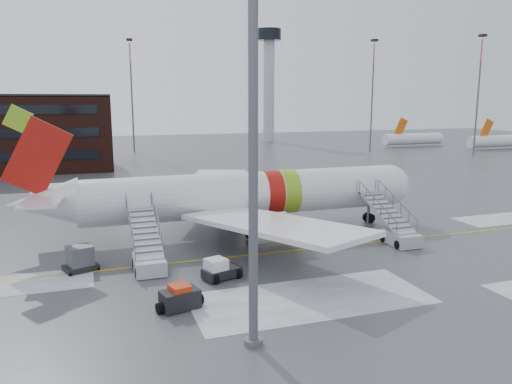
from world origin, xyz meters
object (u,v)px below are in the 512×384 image
object	(u,v)px
uld_container	(80,259)
light_mast_near	(253,67)
airliner	(238,195)
airstair_aft	(147,253)
pushback_tug	(220,270)
baggage_tractor	(180,299)
airstair_fwd	(395,229)

from	to	relation	value
uld_container	light_mast_near	bearing A→B (deg)	-60.17
airliner	airstair_aft	xyz separation A→B (m)	(-8.50, -6.54, -2.35)
pushback_tug	airliner	bearing A→B (deg)	67.04
airstair_aft	uld_container	distance (m)	4.52
airliner	light_mast_near	distance (m)	22.05
airliner	baggage_tractor	distance (m)	16.23
light_mast_near	airliner	bearing A→B (deg)	75.32
pushback_tug	uld_container	distance (m)	9.75
airstair_fwd	baggage_tractor	distance (m)	20.46
airliner	airstair_fwd	size ratio (longest dim) A/B	4.55
light_mast_near	airstair_fwd	bearing A→B (deg)	37.74
airstair_fwd	baggage_tractor	bearing A→B (deg)	-158.44
airstair_fwd	pushback_tug	distance (m)	16.13
airstair_aft	light_mast_near	size ratio (longest dim) A/B	0.31
airstair_aft	pushback_tug	bearing A→B (deg)	-40.95
uld_container	pushback_tug	bearing A→B (deg)	-28.15
baggage_tractor	airstair_aft	bearing A→B (deg)	96.68
airstair_fwd	uld_container	xyz separation A→B (m)	(-24.30, 0.96, -0.26)
airstair_aft	light_mast_near	world-z (taller)	light_mast_near
airliner	airstair_aft	distance (m)	10.97
airliner	airstair_fwd	distance (m)	13.35
airliner	airstair_fwd	world-z (taller)	airliner
airstair_aft	light_mast_near	xyz separation A→B (m)	(3.45, -12.73, 11.81)
uld_container	baggage_tractor	size ratio (longest dim) A/B	0.89
airliner	pushback_tug	world-z (taller)	airliner
airliner	airstair_aft	world-z (taller)	airliner
airstair_fwd	light_mast_near	size ratio (longest dim) A/B	0.31
pushback_tug	baggage_tractor	bearing A→B (deg)	-130.43
pushback_tug	light_mast_near	bearing A→B (deg)	-94.65
baggage_tractor	light_mast_near	world-z (taller)	light_mast_near
airstair_fwd	light_mast_near	xyz separation A→B (m)	(-16.45, -12.73, 11.81)
airliner	light_mast_near	size ratio (longest dim) A/B	1.41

